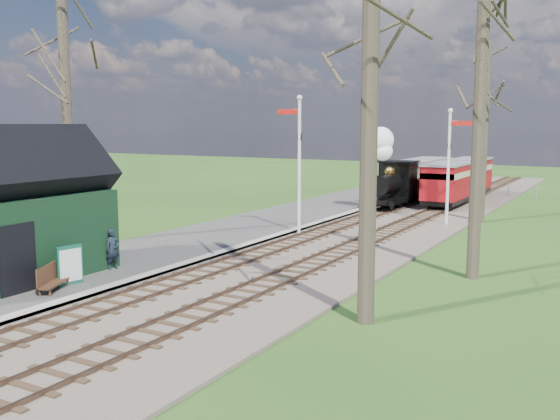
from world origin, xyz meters
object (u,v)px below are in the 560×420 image
(semaphore_near, at_px, (298,155))
(station_shed, at_px, (11,213))
(red_carriage_b, at_px, (469,176))
(red_carriage_a, at_px, (448,183))
(sign_board, at_px, (70,265))
(locomotive, at_px, (391,174))
(bench, at_px, (51,278))
(coach, at_px, (422,176))
(person, at_px, (113,249))
(semaphore_far, at_px, (450,158))

(semaphore_near, bearing_deg, station_shed, -106.38)
(station_shed, bearing_deg, red_carriage_b, 77.08)
(red_carriage_a, height_order, sign_board, red_carriage_a)
(semaphore_near, xyz_separation_m, red_carriage_b, (3.37, 18.07, -2.13))
(locomotive, relative_size, bench, 3.33)
(red_carriage_a, xyz_separation_m, sign_board, (-4.91, -24.14, -0.69))
(semaphore_near, bearing_deg, red_carriage_b, 79.44)
(red_carriage_a, relative_size, red_carriage_b, 1.00)
(red_carriage_a, bearing_deg, coach, 127.42)
(locomotive, bearing_deg, person, -97.86)
(coach, xyz_separation_m, person, (-2.68, -25.40, -0.69))
(semaphore_far, height_order, sign_board, semaphore_far)
(semaphore_far, distance_m, red_carriage_b, 12.34)
(sign_board, xyz_separation_m, bench, (0.04, -0.77, -0.24))
(coach, xyz_separation_m, red_carriage_a, (2.60, -3.40, -0.07))
(semaphore_near, relative_size, person, 4.66)
(coach, bearing_deg, bench, -94.59)
(coach, height_order, red_carriage_b, coach)
(red_carriage_a, bearing_deg, locomotive, -134.40)
(coach, bearing_deg, sign_board, -94.80)
(red_carriage_a, distance_m, person, 22.64)
(sign_board, bearing_deg, station_shed, -167.67)
(locomotive, xyz_separation_m, sign_board, (-2.30, -21.47, -1.33))
(semaphore_near, bearing_deg, semaphore_far, 49.40)
(semaphore_near, height_order, locomotive, semaphore_near)
(locomotive, bearing_deg, red_carriage_b, 72.27)
(locomotive, bearing_deg, sign_board, -96.11)
(station_shed, xyz_separation_m, coach, (4.30, 27.97, -0.71))
(locomotive, relative_size, coach, 0.63)
(station_shed, distance_m, red_carriage_a, 25.53)
(station_shed, xyz_separation_m, red_carriage_a, (6.90, 24.57, -0.78))
(semaphore_near, xyz_separation_m, person, (-1.91, -9.44, -2.75))
(coach, height_order, red_carriage_a, coach)
(red_carriage_b, distance_m, sign_board, 30.05)
(semaphore_near, distance_m, person, 10.01)
(semaphore_near, distance_m, coach, 16.12)
(semaphore_far, bearing_deg, sign_board, -110.83)
(locomotive, bearing_deg, coach, 89.89)
(red_carriage_a, height_order, bench, red_carriage_a)
(red_carriage_b, bearing_deg, semaphore_far, -81.64)
(semaphore_far, relative_size, locomotive, 1.24)
(locomotive, bearing_deg, station_shed, -101.07)
(locomotive, xyz_separation_m, red_carriage_b, (2.61, 8.17, -0.64))
(semaphore_near, relative_size, bench, 4.49)
(station_shed, bearing_deg, sign_board, 12.33)
(red_carriage_b, height_order, sign_board, red_carriage_b)
(station_shed, xyz_separation_m, person, (1.62, 2.57, -1.40))
(locomotive, height_order, red_carriage_a, locomotive)
(sign_board, height_order, person, person)
(coach, xyz_separation_m, sign_board, (-2.31, -27.54, -0.76))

